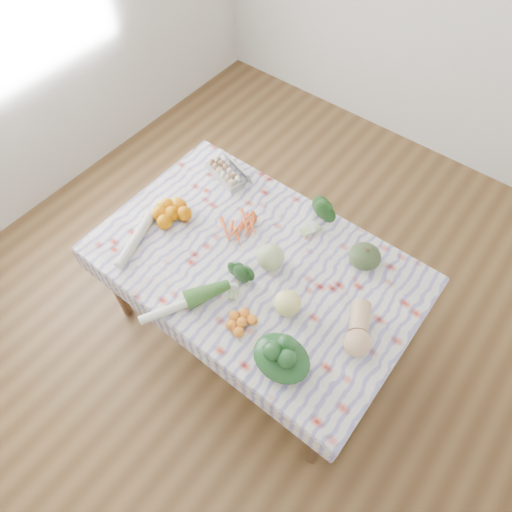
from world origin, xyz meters
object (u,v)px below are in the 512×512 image
dining_table (256,271)px  grapefruit (287,303)px  kabocha_squash (365,256)px  butternut_squash (359,328)px  cabbage (271,257)px  egg_carton (225,174)px

dining_table → grapefruit: (0.29, -0.12, 0.15)m
kabocha_squash → butternut_squash: size_ratio=0.62×
dining_table → grapefruit: grapefruit is taller
grapefruit → cabbage: bearing=144.2°
dining_table → grapefruit: 0.35m
egg_carton → butternut_squash: 1.19m
cabbage → grapefruit: cabbage is taller
egg_carton → butternut_squash: bearing=-3.2°
egg_carton → grapefruit: size_ratio=2.04×
kabocha_squash → butternut_squash: (0.18, -0.37, 0.01)m
butternut_squash → grapefruit: grapefruit is taller
dining_table → kabocha_squash: kabocha_squash is taller
butternut_squash → egg_carton: bearing=136.9°
grapefruit → butternut_squash: bearing=16.8°
egg_carton → butternut_squash: butternut_squash is taller
butternut_squash → cabbage: bearing=149.7°
cabbage → grapefruit: size_ratio=1.08×
dining_table → butternut_squash: (0.62, -0.02, 0.14)m
dining_table → egg_carton: bearing=145.0°
dining_table → egg_carton: egg_carton is taller
butternut_squash → grapefruit: (-0.33, -0.10, 0.00)m
butternut_squash → kabocha_squash: bearing=92.3°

